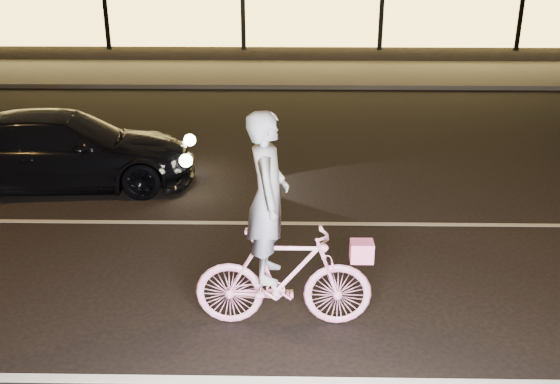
{
  "coord_description": "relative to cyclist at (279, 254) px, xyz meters",
  "views": [
    {
      "loc": [
        1.6,
        -6.18,
        3.73
      ],
      "look_at": [
        1.48,
        0.6,
        1.04
      ],
      "focal_mm": 40.0,
      "sensor_mm": 36.0,
      "label": 1
    }
  ],
  "objects": [
    {
      "name": "sedan",
      "position": [
        -3.62,
        4.04,
        -0.21
      ],
      "size": [
        4.39,
        2.13,
        1.23
      ],
      "rotation": [
        0.0,
        0.0,
        1.67
      ],
      "color": "black",
      "rests_on": "ground"
    },
    {
      "name": "lane_stripe_far",
      "position": [
        -1.49,
        2.55,
        -0.82
      ],
      "size": [
        60.0,
        0.1,
        0.01
      ],
      "primitive_type": "cube",
      "color": "gray",
      "rests_on": "ground"
    },
    {
      "name": "lane_stripe_near",
      "position": [
        -1.49,
        -0.95,
        -0.82
      ],
      "size": [
        60.0,
        0.12,
        0.01
      ],
      "primitive_type": "cube",
      "color": "silver",
      "rests_on": "ground"
    },
    {
      "name": "sidewalk",
      "position": [
        -1.49,
        13.55,
        -0.76
      ],
      "size": [
        30.0,
        4.0,
        0.12
      ],
      "primitive_type": "cube",
      "color": "#383533",
      "rests_on": "ground"
    },
    {
      "name": "cyclist",
      "position": [
        0.0,
        0.0,
        0.0
      ],
      "size": [
        1.83,
        0.63,
        2.31
      ],
      "rotation": [
        0.0,
        0.0,
        1.57
      ],
      "color": "#FA3CA2",
      "rests_on": "ground"
    },
    {
      "name": "ground",
      "position": [
        -1.49,
        0.55,
        -0.82
      ],
      "size": [
        90.0,
        90.0,
        0.0
      ],
      "primitive_type": "plane",
      "color": "black",
      "rests_on": "ground"
    }
  ]
}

